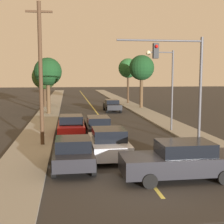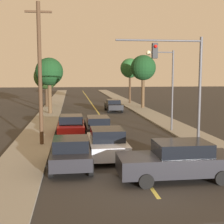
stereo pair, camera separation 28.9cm
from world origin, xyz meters
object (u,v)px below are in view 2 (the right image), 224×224
tree_left_far (46,77)px  car_near_lane_second (98,126)px  traffic_signal_mast (181,72)px  car_crossing_right (178,160)px  tree_right_far (130,68)px  car_near_lane_front (107,143)px  utility_pole_left (40,72)px  car_outer_lane_front (71,153)px  tree_left_near (49,72)px  tree_right_near (143,68)px  streetlamp_right (165,78)px  car_far_oncoming (113,105)px  car_outer_lane_second (71,125)px

tree_left_far → car_near_lane_second: bearing=-76.1°
tree_left_far → traffic_signal_mast: bearing=-68.1°
car_crossing_right → tree_left_far: tree_left_far is taller
tree_right_far → car_near_lane_front: bearing=-102.9°
car_near_lane_front → utility_pole_left: size_ratio=0.50×
traffic_signal_mast → car_outer_lane_front: bearing=-150.4°
tree_left_near → tree_right_far: bearing=45.1°
tree_right_near → traffic_signal_mast: bearing=-97.1°
car_near_lane_second → traffic_signal_mast: 7.26m
streetlamp_right → tree_right_near: tree_right_near is taller
car_crossing_right → tree_right_near: size_ratio=0.73×
tree_left_near → tree_right_far: tree_right_far is taller
car_far_oncoming → streetlamp_right: bearing=98.9°
car_near_lane_front → car_crossing_right: 4.65m
streetlamp_right → tree_right_near: size_ratio=0.90×
car_near_lane_second → tree_right_far: size_ratio=0.72×
car_near_lane_front → car_outer_lane_front: size_ratio=1.13×
car_near_lane_second → car_outer_lane_front: 7.92m
utility_pole_left → tree_right_near: utility_pole_left is taller
car_outer_lane_second → tree_right_near: size_ratio=0.63×
car_outer_lane_second → streetlamp_right: size_ratio=0.70×
car_near_lane_front → tree_right_far: tree_right_far is taller
car_near_lane_second → car_outer_lane_second: bearing=157.6°
traffic_signal_mast → utility_pole_left: utility_pole_left is taller
streetlamp_right → tree_left_far: bearing=118.1°
utility_pole_left → car_near_lane_front: bearing=-41.5°
car_near_lane_front → utility_pole_left: utility_pole_left is taller
car_near_lane_front → tree_left_near: size_ratio=0.69×
car_near_lane_front → car_far_oncoming: (3.19, 21.04, -0.03)m
car_far_oncoming → traffic_signal_mast: size_ratio=0.69×
car_near_lane_front → utility_pole_left: (-3.75, 3.32, 3.83)m
car_near_lane_second → tree_left_far: tree_left_far is taller
tree_right_near → car_far_oncoming: bearing=-146.4°
car_far_oncoming → traffic_signal_mast: bearing=94.8°
car_outer_lane_second → streetlamp_right: bearing=3.4°
tree_right_far → car_outer_lane_second: bearing=-110.6°
car_outer_lane_second → tree_left_far: size_ratio=0.76×
streetlamp_right → tree_left_near: size_ratio=1.00×
car_far_oncoming → tree_right_far: (3.81, 9.44, 4.61)m
utility_pole_left → tree_right_near: size_ratio=1.26×
streetlamp_right → utility_pole_left: bearing=-157.3°
utility_pole_left → tree_left_far: bearing=93.6°
car_outer_lane_front → streetlamp_right: (7.28, 8.90, 3.41)m
car_outer_lane_front → car_far_oncoming: (5.11, 22.83, -0.03)m
car_near_lane_second → streetlamp_right: 6.48m
car_near_lane_second → traffic_signal_mast: size_ratio=0.74×
tree_left_far → car_near_lane_front: bearing=-79.0°
car_crossing_right → tree_left_near: bearing=16.7°
car_near_lane_second → tree_right_far: bearing=74.1°
traffic_signal_mast → utility_pole_left: bearing=171.4°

